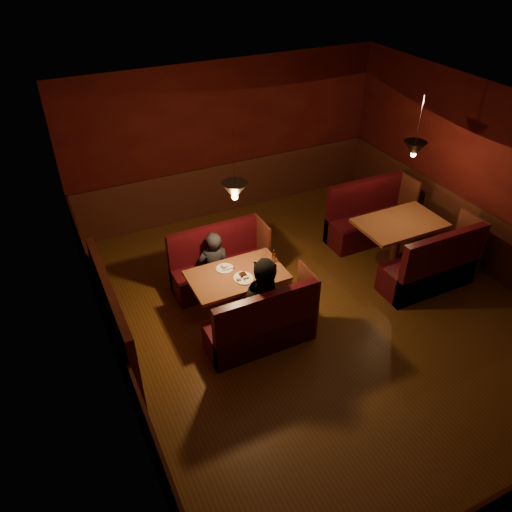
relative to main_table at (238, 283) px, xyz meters
name	(u,v)px	position (x,y,z in m)	size (l,w,h in m)	color
room	(310,259)	(0.85, -0.51, 0.49)	(6.02, 7.02, 2.92)	#5D3313
main_table	(238,283)	(0.00, 0.00, 0.00)	(1.36, 0.83, 0.95)	brown
main_bench_far	(219,267)	(0.02, 0.77, -0.24)	(1.50, 0.54, 1.02)	black
main_bench_near	(263,328)	(0.02, -0.77, -0.24)	(1.50, 0.54, 1.02)	black
second_table	(398,232)	(2.92, 0.05, 0.02)	(1.40, 0.89, 0.79)	brown
second_bench_far	(368,221)	(2.96, 0.89, -0.21)	(1.54, 0.58, 1.10)	black
second_bench_near	(432,270)	(2.96, -0.78, -0.21)	(1.54, 0.58, 1.10)	black
diner_a	(213,252)	(-0.10, 0.70, 0.13)	(0.51, 0.33, 1.39)	black
diner_b	(268,292)	(0.14, -0.67, 0.27)	(0.81, 0.63, 1.67)	black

